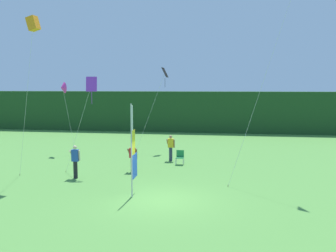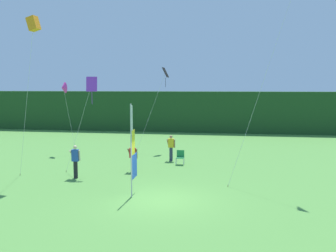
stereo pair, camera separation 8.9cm
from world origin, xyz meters
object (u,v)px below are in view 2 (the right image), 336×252
Objects in this scene: person_near_banner at (171,147)px; kite_purple_diamond_4 at (91,88)px; kite_black_diamond_0 at (164,77)px; kite_orange_box_3 at (33,24)px; folding_chair at (180,156)px; person_mid_field at (133,157)px; person_far_left at (75,161)px; banner_flag at (133,152)px; kite_magenta_delta_1 at (63,88)px.

kite_purple_diamond_4 is at bearing -135.68° from person_near_banner.
person_near_banner is 6.32m from kite_black_diamond_0.
kite_orange_box_3 is (-6.31, -5.70, 7.17)m from person_near_banner.
folding_chair is at bearing -69.71° from kite_black_diamond_0.
person_mid_field is 4.58m from kite_purple_diamond_4.
person_mid_field is 3.28m from person_far_left.
kite_black_diamond_0 is at bearing 61.91° from kite_orange_box_3.
person_far_left reaches higher than person_mid_field.
banner_flag is 7.21m from folding_chair.
kite_orange_box_3 reaches higher than folding_chair.
kite_orange_box_3 is 4.39m from kite_purple_diamond_4.
person_near_banner is at bearing 63.10° from person_mid_field.
kite_black_diamond_0 is at bearing 92.57° from banner_flag.
person_near_banner is 6.91m from person_far_left.
kite_orange_box_3 reaches higher than kite_purple_diamond_4.
person_far_left is 7.39m from kite_orange_box_3.
person_near_banner is 9.25m from kite_magenta_delta_1.
kite_orange_box_3 is (-4.58, -2.28, 7.22)m from person_mid_field.
kite_purple_diamond_4 is (-2.26, -0.48, 3.96)m from person_mid_field.
person_far_left is at bearing -144.63° from person_mid_field.
kite_orange_box_3 is at bearing -118.09° from kite_black_diamond_0.
kite_purple_diamond_4 reaches higher than folding_chair.
kite_orange_box_3 reaches higher than banner_flag.
banner_flag is 2.58× the size of person_mid_field.
kite_magenta_delta_1 is at bearing 104.15° from kite_orange_box_3.
kite_black_diamond_0 is (-1.12, 4.04, 4.74)m from person_near_banner.
banner_flag is 0.80× the size of kite_magenta_delta_1.
banner_flag is 2.43× the size of person_near_banner.
banner_flag is at bearing -75.57° from person_mid_field.
banner_flag reaches higher than person_far_left.
person_far_left is at bearing -109.38° from kite_black_diamond_0.
person_far_left is 2.01× the size of folding_chair.
kite_orange_box_3 reaches higher than person_near_banner.
kite_magenta_delta_1 is at bearing 167.72° from person_near_banner.
kite_purple_diamond_4 reaches higher than kite_magenta_delta_1.
kite_magenta_delta_1 reaches higher than person_mid_field.
person_mid_field is at bearing -94.71° from kite_black_diamond_0.
folding_chair is at bearing 44.98° from person_mid_field.
kite_black_diamond_0 reaches higher than folding_chair.
kite_orange_box_3 is at bearing 159.09° from banner_flag.
folding_chair is at bearing 31.92° from kite_purple_diamond_4.
banner_flag reaches higher than person_mid_field.
folding_chair is at bearing 33.94° from kite_orange_box_3.
person_far_left is 4.13m from kite_purple_diamond_4.
person_far_left is at bearing -106.31° from kite_purple_diamond_4.
folding_chair is (2.46, 2.46, -0.35)m from person_mid_field.
person_mid_field is 8.88m from kite_black_diamond_0.
kite_magenta_delta_1 reaches higher than person_far_left.
person_near_banner is 1.06× the size of person_mid_field.
banner_flag is 4.75m from person_mid_field.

